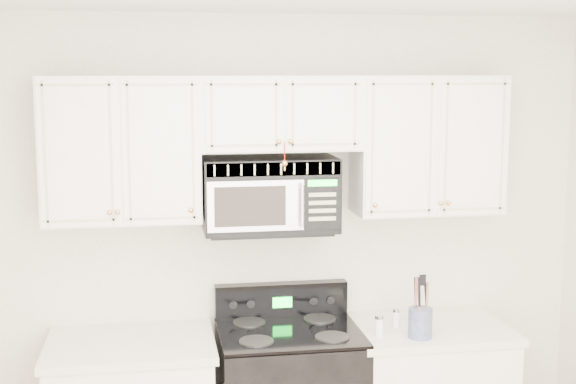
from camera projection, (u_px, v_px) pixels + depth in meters
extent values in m
cube|color=white|center=(275.00, 250.00, 4.50)|extent=(3.50, 0.01, 2.60)
cube|color=beige|center=(130.00, 345.00, 4.12)|extent=(0.86, 0.65, 0.04)
cube|color=beige|center=(428.00, 328.00, 4.38)|extent=(0.86, 0.65, 0.04)
cube|color=black|center=(289.00, 332.00, 4.24)|extent=(0.75, 0.64, 0.02)
cube|color=black|center=(281.00, 300.00, 4.50)|extent=(0.75, 0.08, 0.20)
cube|color=#09FF2A|center=(282.00, 302.00, 4.46)|extent=(0.11, 0.00, 0.06)
cube|color=white|center=(121.00, 149.00, 4.11)|extent=(0.80, 0.33, 0.75)
cube|color=white|center=(427.00, 145.00, 4.38)|extent=(0.80, 0.33, 0.75)
cube|color=white|center=(279.00, 113.00, 4.22)|extent=(0.84, 0.33, 0.39)
sphere|color=tan|center=(118.00, 212.00, 3.97)|extent=(0.03, 0.03, 0.03)
sphere|color=tan|center=(191.00, 210.00, 4.03)|extent=(0.03, 0.03, 0.03)
sphere|color=tan|center=(375.00, 205.00, 4.18)|extent=(0.03, 0.03, 0.03)
sphere|color=tan|center=(441.00, 203.00, 4.24)|extent=(0.03, 0.03, 0.03)
sphere|color=tan|center=(279.00, 142.00, 4.05)|extent=(0.03, 0.03, 0.03)
sphere|color=tan|center=(291.00, 141.00, 4.06)|extent=(0.03, 0.03, 0.03)
cylinder|color=#B01800|center=(285.00, 152.00, 4.06)|extent=(0.01, 0.00, 0.11)
sphere|color=tan|center=(285.00, 163.00, 4.07)|extent=(0.03, 0.03, 0.03)
cube|color=black|center=(270.00, 194.00, 4.26)|extent=(0.71, 0.35, 0.39)
cube|color=#B6B394|center=(274.00, 169.00, 4.07)|extent=(0.69, 0.01, 0.07)
cube|color=#A2A3AB|center=(256.00, 206.00, 4.07)|extent=(0.50, 0.01, 0.26)
cube|color=black|center=(250.00, 206.00, 4.06)|extent=(0.37, 0.01, 0.21)
cube|color=black|center=(322.00, 204.00, 4.13)|extent=(0.19, 0.01, 0.26)
cube|color=#09FF2A|center=(323.00, 183.00, 4.11)|extent=(0.15, 0.00, 0.03)
cylinder|color=silver|center=(302.00, 206.00, 4.08)|extent=(0.02, 0.02, 0.22)
cylinder|color=slate|center=(420.00, 323.00, 4.16)|extent=(0.13, 0.13, 0.16)
cylinder|color=#8E6049|center=(427.00, 308.00, 4.15)|extent=(0.01, 0.01, 0.27)
cylinder|color=black|center=(415.00, 305.00, 4.17)|extent=(0.01, 0.01, 0.29)
cylinder|color=#8E6049|center=(419.00, 306.00, 4.11)|extent=(0.01, 0.01, 0.31)
cylinder|color=black|center=(427.00, 308.00, 4.15)|extent=(0.01, 0.01, 0.27)
cylinder|color=#8E6049|center=(415.00, 305.00, 4.17)|extent=(0.01, 0.01, 0.29)
cylinder|color=black|center=(419.00, 306.00, 4.11)|extent=(0.01, 0.01, 0.31)
cylinder|color=#8E6049|center=(427.00, 308.00, 4.15)|extent=(0.01, 0.01, 0.27)
cylinder|color=silver|center=(379.00, 327.00, 4.19)|extent=(0.04, 0.04, 0.09)
cylinder|color=silver|center=(379.00, 317.00, 4.19)|extent=(0.05, 0.05, 0.02)
cylinder|color=silver|center=(396.00, 319.00, 4.34)|extent=(0.04, 0.04, 0.08)
cylinder|color=silver|center=(397.00, 310.00, 4.33)|extent=(0.04, 0.04, 0.02)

